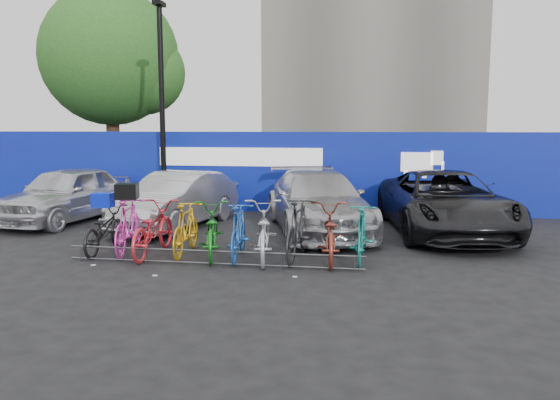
% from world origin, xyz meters
% --- Properties ---
extents(ground, '(100.00, 100.00, 0.00)m').
position_xyz_m(ground, '(0.00, 0.00, 0.00)').
color(ground, black).
rests_on(ground, ground).
extents(hoarding, '(22.00, 0.18, 2.40)m').
position_xyz_m(hoarding, '(0.01, 6.00, 1.20)').
color(hoarding, '#0B2599').
rests_on(hoarding, ground).
extents(tree, '(5.40, 5.20, 7.80)m').
position_xyz_m(tree, '(-6.77, 10.06, 5.07)').
color(tree, '#382314').
rests_on(tree, ground).
extents(lamppost, '(0.25, 0.50, 6.11)m').
position_xyz_m(lamppost, '(-3.20, 5.40, 3.27)').
color(lamppost, black).
rests_on(lamppost, ground).
extents(bike_rack, '(5.60, 0.03, 0.30)m').
position_xyz_m(bike_rack, '(-0.00, -0.60, 0.16)').
color(bike_rack, '#595B60').
rests_on(bike_rack, ground).
extents(car_0, '(2.38, 4.61, 1.50)m').
position_xyz_m(car_0, '(-5.21, 3.42, 0.75)').
color(car_0, silver).
rests_on(car_0, ground).
extents(car_1, '(2.31, 4.47, 1.40)m').
position_xyz_m(car_1, '(-1.98, 3.09, 0.70)').
color(car_1, '#A8A8AD').
rests_on(car_1, ground).
extents(car_2, '(3.43, 5.48, 1.48)m').
position_xyz_m(car_2, '(1.61, 3.09, 0.74)').
color(car_2, '#B3B3B8').
rests_on(car_2, ground).
extents(car_3, '(3.18, 5.68, 1.50)m').
position_xyz_m(car_3, '(4.64, 3.27, 0.75)').
color(car_3, black).
rests_on(car_3, ground).
extents(bike_0, '(0.67, 1.80, 0.94)m').
position_xyz_m(bike_0, '(-2.48, 0.13, 0.47)').
color(bike_0, black).
rests_on(bike_0, ground).
extents(bike_1, '(0.80, 1.91, 1.11)m').
position_xyz_m(bike_1, '(-1.97, 0.15, 0.56)').
color(bike_1, '#E03EB3').
rests_on(bike_1, ground).
extents(bike_2, '(0.72, 2.03, 1.07)m').
position_xyz_m(bike_2, '(-1.39, 0.01, 0.53)').
color(bike_2, red).
rests_on(bike_2, ground).
extents(bike_3, '(0.58, 1.78, 1.06)m').
position_xyz_m(bike_3, '(-0.76, 0.17, 0.53)').
color(bike_3, gold).
rests_on(bike_3, ground).
extents(bike_4, '(1.18, 2.10, 1.04)m').
position_xyz_m(bike_4, '(-0.22, 0.09, 0.52)').
color(bike_4, '#157418').
rests_on(bike_4, ground).
extents(bike_5, '(0.66, 1.82, 1.07)m').
position_xyz_m(bike_5, '(0.36, -0.01, 0.54)').
color(bike_5, '#2154AF').
rests_on(bike_5, ground).
extents(bike_6, '(1.08, 2.18, 1.10)m').
position_xyz_m(bike_6, '(0.82, 0.04, 0.55)').
color(bike_6, '#B4B7BC').
rests_on(bike_6, ground).
extents(bike_7, '(0.72, 2.00, 1.18)m').
position_xyz_m(bike_7, '(1.50, 0.14, 0.59)').
color(bike_7, '#252527').
rests_on(bike_7, ground).
extents(bike_8, '(0.89, 2.09, 1.07)m').
position_xyz_m(bike_8, '(2.10, 0.14, 0.54)').
color(bike_8, maroon).
rests_on(bike_8, ground).
extents(bike_9, '(0.58, 1.80, 1.07)m').
position_xyz_m(bike_9, '(2.71, 0.17, 0.53)').
color(bike_9, '#177A71').
rests_on(bike_9, ground).
extents(cargo_crate, '(0.42, 0.33, 0.28)m').
position_xyz_m(cargo_crate, '(-2.48, 0.13, 1.08)').
color(cargo_crate, '#071AC4').
rests_on(cargo_crate, bike_0).
extents(cargo_topcase, '(0.50, 0.46, 0.31)m').
position_xyz_m(cargo_topcase, '(-1.97, 0.15, 1.27)').
color(cargo_topcase, black).
rests_on(cargo_topcase, bike_1).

